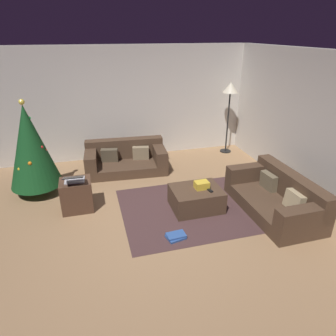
{
  "coord_description": "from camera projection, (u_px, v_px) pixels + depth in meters",
  "views": [
    {
      "loc": [
        -0.78,
        -4.02,
        2.87
      ],
      "look_at": [
        0.46,
        0.48,
        0.75
      ],
      "focal_mm": 32.41,
      "sensor_mm": 36.0,
      "label": 1
    }
  ],
  "objects": [
    {
      "name": "ground_plane",
      "position": [
        148.0,
        225.0,
        4.9
      ],
      "size": [
        6.4,
        6.4,
        0.0
      ],
      "primitive_type": "plane",
      "color": "#93704C"
    },
    {
      "name": "rear_partition",
      "position": [
        119.0,
        104.0,
        7.12
      ],
      "size": [
        6.4,
        0.12,
        2.6
      ],
      "primitive_type": "cube",
      "color": "beige",
      "rests_on": "ground_plane"
    },
    {
      "name": "corner_partition",
      "position": [
        328.0,
        132.0,
        5.12
      ],
      "size": [
        0.12,
        6.4,
        2.6
      ],
      "primitive_type": "cube",
      "color": "beige",
      "rests_on": "ground_plane"
    },
    {
      "name": "couch_left",
      "position": [
        126.0,
        159.0,
        6.76
      ],
      "size": [
        1.78,
        1.0,
        0.65
      ],
      "rotation": [
        0.0,
        0.0,
        3.07
      ],
      "color": "#473323",
      "rests_on": "ground_plane"
    },
    {
      "name": "couch_right",
      "position": [
        277.0,
        197.0,
        5.21
      ],
      "size": [
        0.93,
        1.83,
        0.67
      ],
      "rotation": [
        0.0,
        0.0,
        1.58
      ],
      "color": "#473323",
      "rests_on": "ground_plane"
    },
    {
      "name": "ottoman",
      "position": [
        196.0,
        198.0,
        5.3
      ],
      "size": [
        0.85,
        0.68,
        0.38
      ],
      "primitive_type": "cube",
      "color": "#473323",
      "rests_on": "ground_plane"
    },
    {
      "name": "gift_box",
      "position": [
        202.0,
        185.0,
        5.23
      ],
      "size": [
        0.24,
        0.19,
        0.13
      ],
      "primitive_type": "cube",
      "rotation": [
        0.0,
        0.0,
        0.04
      ],
      "color": "gold",
      "rests_on": "ottoman"
    },
    {
      "name": "tv_remote",
      "position": [
        209.0,
        190.0,
        5.17
      ],
      "size": [
        0.08,
        0.17,
        0.02
      ],
      "primitive_type": "cube",
      "rotation": [
        0.0,
        0.0,
        0.18
      ],
      "color": "black",
      "rests_on": "ottoman"
    },
    {
      "name": "christmas_tree",
      "position": [
        30.0,
        146.0,
        5.51
      ],
      "size": [
        0.94,
        0.94,
        1.81
      ],
      "color": "brown",
      "rests_on": "ground_plane"
    },
    {
      "name": "side_table",
      "position": [
        77.0,
        195.0,
        5.23
      ],
      "size": [
        0.52,
        0.44,
        0.55
      ],
      "primitive_type": "cube",
      "color": "#4C3323",
      "rests_on": "ground_plane"
    },
    {
      "name": "laptop",
      "position": [
        74.0,
        179.0,
        5.04
      ],
      "size": [
        0.34,
        0.43,
        0.18
      ],
      "color": "silver",
      "rests_on": "side_table"
    },
    {
      "name": "book_stack",
      "position": [
        176.0,
        236.0,
        4.58
      ],
      "size": [
        0.31,
        0.27,
        0.06
      ],
      "color": "#2D5193",
      "rests_on": "ground_plane"
    },
    {
      "name": "corner_lamp",
      "position": [
        230.0,
        93.0,
        7.27
      ],
      "size": [
        0.36,
        0.36,
        1.75
      ],
      "color": "black",
      "rests_on": "ground_plane"
    },
    {
      "name": "area_rug",
      "position": [
        196.0,
        207.0,
        5.38
      ],
      "size": [
        2.6,
        2.0,
        0.01
      ],
      "primitive_type": "cube",
      "color": "#432C2B",
      "rests_on": "ground_plane"
    }
  ]
}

